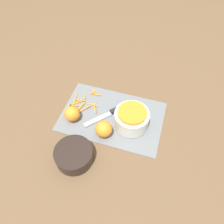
% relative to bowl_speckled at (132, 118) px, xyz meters
% --- Properties ---
extents(ground_plane, '(4.00, 4.00, 0.00)m').
position_rel_bowl_speckled_xyz_m(ground_plane, '(0.10, -0.02, -0.05)').
color(ground_plane, brown).
extents(cutting_board, '(0.48, 0.31, 0.01)m').
position_rel_bowl_speckled_xyz_m(cutting_board, '(0.10, -0.02, -0.05)').
color(cutting_board, slate).
rests_on(cutting_board, ground_plane).
extents(bowl_speckled, '(0.16, 0.16, 0.09)m').
position_rel_bowl_speckled_xyz_m(bowl_speckled, '(0.00, 0.00, 0.00)').
color(bowl_speckled, silver).
rests_on(bowl_speckled, cutting_board).
extents(bowl_dark, '(0.16, 0.16, 0.06)m').
position_rel_bowl_speckled_xyz_m(bowl_dark, '(0.18, 0.24, -0.02)').
color(bowl_dark, black).
rests_on(bowl_dark, ground_plane).
extents(knife, '(0.17, 0.19, 0.02)m').
position_rel_bowl_speckled_xyz_m(knife, '(0.10, -0.04, -0.04)').
color(knife, '#232328').
rests_on(knife, cutting_board).
extents(orange_left, '(0.08, 0.08, 0.08)m').
position_rel_bowl_speckled_xyz_m(orange_left, '(0.10, 0.09, -0.01)').
color(orange_left, orange).
rests_on(orange_left, cutting_board).
extents(orange_right, '(0.07, 0.07, 0.07)m').
position_rel_bowl_speckled_xyz_m(orange_right, '(0.27, 0.05, -0.01)').
color(orange_right, orange).
rests_on(orange_right, cutting_board).
extents(peel_pile, '(0.15, 0.17, 0.01)m').
position_rel_bowl_speckled_xyz_m(peel_pile, '(0.25, -0.05, -0.04)').
color(peel_pile, orange).
rests_on(peel_pile, cutting_board).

